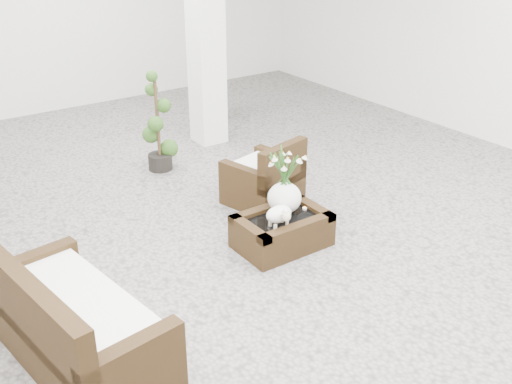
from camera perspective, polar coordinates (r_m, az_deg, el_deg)
ground at (r=6.26m, az=-0.53°, el=-4.81°), size 11.00×11.00×0.00m
column at (r=8.53m, az=-4.76°, el=15.87°), size 0.40×0.40×3.50m
coffee_table at (r=6.15m, az=2.43°, el=-3.74°), size 0.90×0.60×0.31m
sheep_figurine at (r=5.89m, az=2.13°, el=-2.23°), size 0.28×0.23×0.21m
planter_narcissus at (r=6.03m, az=2.70°, el=1.54°), size 0.44×0.44×0.80m
tealight at (r=6.25m, az=4.53°, el=-1.51°), size 0.04×0.04×0.03m
armchair at (r=6.95m, az=0.63°, el=1.97°), size 0.87×0.85×0.77m
loveseat at (r=4.76m, az=-16.33°, el=-10.58°), size 0.99×1.71×0.86m
topiary at (r=7.85m, az=-9.14°, el=6.45°), size 0.34×0.34×1.29m
shopper at (r=9.66m, az=-3.97°, el=11.35°), size 0.64×0.71×1.63m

